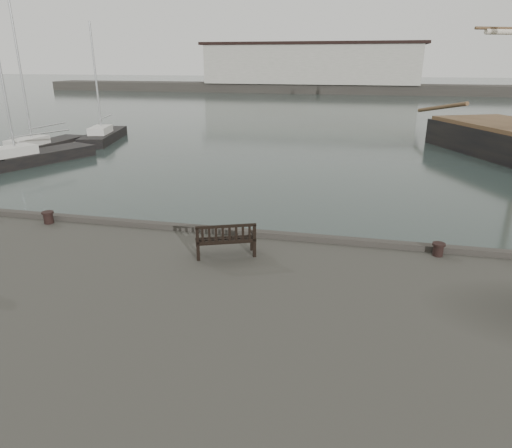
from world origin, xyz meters
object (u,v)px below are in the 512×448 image
at_px(bench, 226,245).
at_px(yacht_c, 24,162).
at_px(yacht_b, 38,151).
at_px(yacht_d, 104,138).
at_px(bollard_right, 438,249).
at_px(bollard_left, 48,217).

height_order(bench, yacht_c, yacht_c).
relative_size(yacht_b, yacht_d, 1.21).
xyz_separation_m(bollard_right, yacht_b, (-26.97, 17.63, -1.51)).
bearing_deg(yacht_c, yacht_d, 110.89).
distance_m(bollard_left, yacht_b, 22.70).
bearing_deg(bollard_right, bollard_left, -179.63).
bearing_deg(yacht_d, yacht_b, -119.29).
bearing_deg(bollard_left, yacht_d, 116.83).
bearing_deg(yacht_d, yacht_c, -104.97).
bearing_deg(bench, bollard_right, -9.21).
relative_size(bollard_right, yacht_c, 0.03).
relative_size(bench, bollard_left, 4.29).
xyz_separation_m(bench, yacht_c, (-19.28, 15.32, -1.63)).
bearing_deg(bollard_right, bench, -167.09).
relative_size(bollard_left, yacht_b, 0.03).
bearing_deg(bollard_left, yacht_b, 128.54).
distance_m(bench, yacht_c, 24.68).
xyz_separation_m(bench, yacht_b, (-20.94, 19.01, -1.63)).
height_order(bench, yacht_d, yacht_d).
xyz_separation_m(bench, bollard_right, (6.03, 1.38, -0.12)).
distance_m(bench, yacht_b, 28.33).
bearing_deg(bollard_left, bollard_right, 0.37).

